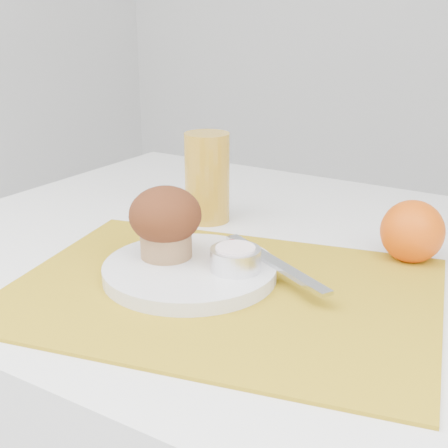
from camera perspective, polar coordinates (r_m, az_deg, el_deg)
The scene contains 10 objects.
placemat at distance 0.75m, azimuth -0.16°, elevation -6.15°, with size 0.50×0.37×0.00m, color #B69119.
plate at distance 0.78m, azimuth -3.14°, elevation -4.25°, with size 0.22×0.22×0.02m, color silver.
ramekin at distance 0.75m, azimuth 1.05°, elevation -3.23°, with size 0.06×0.06×0.03m, color silver.
cream at distance 0.75m, azimuth 1.05°, elevation -2.30°, with size 0.05×0.05×0.01m, color white.
raspberry_near at distance 0.80m, azimuth 0.75°, elevation -1.99°, with size 0.02×0.02×0.02m, color #610206.
raspberry_far at distance 0.79m, azimuth -0.15°, elevation -2.55°, with size 0.02×0.02×0.02m, color #530210.
butter_knife at distance 0.77m, azimuth 4.64°, elevation -3.53°, with size 0.21×0.02×0.01m, color #B5B8BE.
orange at distance 0.86m, azimuth 16.84°, elevation -0.66°, with size 0.08×0.08×0.08m, color #EB5708.
juice_glass at distance 0.97m, azimuth -1.55°, elevation 4.27°, with size 0.07×0.07×0.14m, color gold.
muffin at distance 0.78m, azimuth -5.37°, elevation 0.32°, with size 0.09×0.09×0.09m.
Camera 1 is at (0.29, -0.67, 1.08)m, focal length 50.00 mm.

